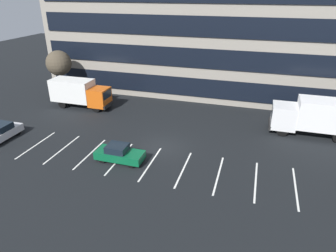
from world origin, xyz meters
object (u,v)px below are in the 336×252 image
Objects in this scene: box_truck_white at (316,116)px; bare_tree at (59,63)px; box_truck_orange at (80,92)px; sedan_silver at (0,133)px; sedan_forest at (119,153)px.

box_truck_white is 1.32× the size of bare_tree.
sedan_silver is (-2.58, -9.79, -1.16)m from box_truck_orange.
sedan_forest is (-16.03, -9.94, -1.38)m from box_truck_white.
sedan_silver reaches higher than sedan_forest.
box_truck_orange is at bearing 134.46° from sedan_forest.
bare_tree is (-4.52, 2.95, 2.49)m from box_truck_orange.
sedan_forest is 0.67× the size of bare_tree.
bare_tree reaches higher than sedan_forest.
box_truck_white is 1.87× the size of sedan_silver.
sedan_silver is at bearing -161.20° from box_truck_white.
bare_tree reaches higher than box_truck_orange.
box_truck_orange is at bearing 75.22° from sedan_silver.
box_truck_white reaches higher than sedan_silver.
sedan_forest is at bearing -42.12° from bare_tree.
box_truck_white is at bearing 31.81° from sedan_forest.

